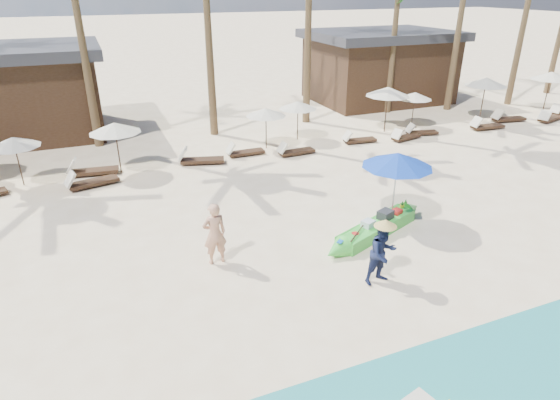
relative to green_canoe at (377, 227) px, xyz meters
name	(u,v)px	position (x,y,z in m)	size (l,w,h in m)	color
ground	(280,302)	(-3.99, -1.99, -0.22)	(240.00, 240.00, 0.00)	beige
green_canoe	(377,227)	(0.00, 0.00, 0.00)	(4.86, 2.19, 0.65)	green
tourist	(215,234)	(-4.94, 0.30, 0.67)	(0.65, 0.42, 1.77)	tan
vendor_green	(382,254)	(-1.30, -2.18, 0.61)	(0.81, 0.63, 1.66)	#161E3D
blue_umbrella	(398,160)	(0.88, 0.50, 1.89)	(2.16, 2.16, 2.33)	#99999E
resort_parasol_4	(13,142)	(-10.26, 8.30, 1.49)	(1.83, 1.83, 1.89)	#342115
lounger_4_right	(90,182)	(-7.94, 7.17, 0.00)	(1.97, 0.97, 0.64)	#342115
resort_parasol_5	(115,128)	(-6.72, 8.30, 1.64)	(2.00, 2.00, 2.06)	#342115
lounger_5_left	(90,170)	(-7.86, 8.42, 0.00)	(1.98, 0.82, 0.65)	#342115
resort_parasol_6	(266,112)	(-0.20, 8.93, 1.48)	(1.83, 1.83, 1.88)	#342115
lounger_6_left	(199,159)	(-3.57, 8.05, 0.00)	(1.99, 1.07, 0.65)	#342115
lounger_6_right	(243,152)	(-1.51, 8.33, -0.03)	(1.70, 0.52, 0.58)	#342115
resort_parasol_7	(298,105)	(1.69, 9.61, 1.48)	(1.83, 1.83, 1.88)	#342115
lounger_7_left	(294,151)	(0.61, 7.56, -0.03)	(1.72, 0.58, 0.58)	#342115
lounger_7_right	(358,139)	(4.12, 7.99, -0.03)	(1.67, 0.67, 0.55)	#342115
resort_parasol_8	(388,92)	(6.38, 9.12, 1.84)	(2.22, 2.22, 2.29)	#342115
lounger_8_left	(405,136)	(6.46, 7.51, -0.03)	(1.72, 0.82, 0.56)	#342115
resort_parasol_9	(415,96)	(8.25, 9.36, 1.43)	(1.77, 1.77, 1.83)	#342115
lounger_9_left	(420,132)	(7.67, 7.90, -0.03)	(1.70, 0.84, 0.55)	#342115
lounger_9_right	(486,126)	(11.48, 7.43, -0.01)	(1.90, 0.74, 0.63)	#342115
resort_parasol_10	(486,82)	(12.71, 9.13, 1.87)	(2.25, 2.25, 2.32)	#342115
lounger_10_left	(507,118)	(13.69, 8.15, 0.00)	(1.97, 0.87, 0.65)	#342115
lounger_10_right	(549,118)	(15.87, 7.29, -0.01)	(1.92, 1.03, 0.63)	#342115
resort_parasol_11	(551,76)	(17.61, 9.14, 1.87)	(2.24, 2.24, 2.31)	#342115
pavilion_east	(379,65)	(10.01, 15.51, 1.98)	(8.80, 6.60, 4.30)	#342115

